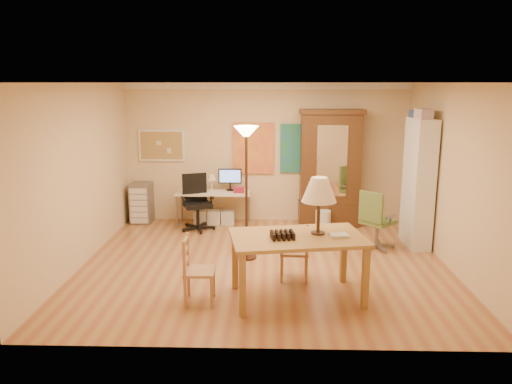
{
  "coord_description": "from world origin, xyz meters",
  "views": [
    {
      "loc": [
        0.07,
        -7.21,
        2.7
      ],
      "look_at": [
        -0.14,
        0.3,
        1.05
      ],
      "focal_mm": 35.0,
      "sensor_mm": 36.0,
      "label": 1
    }
  ],
  "objects_px": {
    "computer_desk": "(215,204)",
    "bookshelf": "(418,183)",
    "office_chair_green": "(376,233)",
    "office_chair_black": "(197,215)",
    "dining_table": "(305,223)",
    "armoire": "(330,175)"
  },
  "relations": [
    {
      "from": "dining_table",
      "to": "armoire",
      "type": "xyz_separation_m",
      "value": [
        0.7,
        3.43,
        -0.02
      ]
    },
    {
      "from": "computer_desk",
      "to": "bookshelf",
      "type": "bearing_deg",
      "value": -18.06
    },
    {
      "from": "dining_table",
      "to": "office_chair_black",
      "type": "relative_size",
      "value": 1.73
    },
    {
      "from": "office_chair_green",
      "to": "computer_desk",
      "type": "bearing_deg",
      "value": 153.59
    },
    {
      "from": "dining_table",
      "to": "bookshelf",
      "type": "bearing_deg",
      "value": 47.32
    },
    {
      "from": "dining_table",
      "to": "bookshelf",
      "type": "height_order",
      "value": "bookshelf"
    },
    {
      "from": "office_chair_black",
      "to": "armoire",
      "type": "distance_m",
      "value": 2.64
    },
    {
      "from": "office_chair_black",
      "to": "armoire",
      "type": "height_order",
      "value": "armoire"
    },
    {
      "from": "bookshelf",
      "to": "office_chair_green",
      "type": "bearing_deg",
      "value": -160.9
    },
    {
      "from": "computer_desk",
      "to": "bookshelf",
      "type": "xyz_separation_m",
      "value": [
        3.53,
        -1.15,
        0.67
      ]
    },
    {
      "from": "office_chair_black",
      "to": "office_chair_green",
      "type": "height_order",
      "value": "office_chair_black"
    },
    {
      "from": "dining_table",
      "to": "bookshelf",
      "type": "xyz_separation_m",
      "value": [
        2.02,
        2.19,
        0.08
      ]
    },
    {
      "from": "computer_desk",
      "to": "bookshelf",
      "type": "relative_size",
      "value": 0.67
    },
    {
      "from": "office_chair_black",
      "to": "office_chair_green",
      "type": "relative_size",
      "value": 1.05
    },
    {
      "from": "office_chair_green",
      "to": "bookshelf",
      "type": "distance_m",
      "value": 1.1
    },
    {
      "from": "bookshelf",
      "to": "dining_table",
      "type": "bearing_deg",
      "value": -132.68
    },
    {
      "from": "bookshelf",
      "to": "office_chair_black",
      "type": "bearing_deg",
      "value": 168.43
    },
    {
      "from": "office_chair_black",
      "to": "computer_desk",
      "type": "bearing_deg",
      "value": 50.99
    },
    {
      "from": "computer_desk",
      "to": "armoire",
      "type": "distance_m",
      "value": 2.28
    },
    {
      "from": "dining_table",
      "to": "office_chair_black",
      "type": "distance_m",
      "value": 3.55
    },
    {
      "from": "office_chair_green",
      "to": "armoire",
      "type": "xyz_separation_m",
      "value": [
        -0.61,
        1.48,
        0.7
      ]
    },
    {
      "from": "computer_desk",
      "to": "office_chair_green",
      "type": "xyz_separation_m",
      "value": [
        2.81,
        -1.4,
        -0.13
      ]
    }
  ]
}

